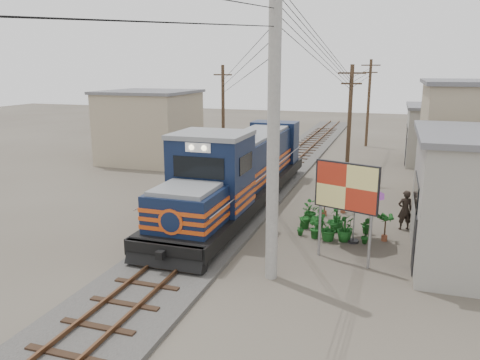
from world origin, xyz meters
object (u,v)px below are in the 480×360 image
(billboard, at_px, (346,189))
(market_umbrella, at_px, (356,188))
(locomotive, at_px, (240,172))
(vendor, at_px, (405,210))

(billboard, relative_size, market_umbrella, 1.18)
(billboard, height_order, market_umbrella, billboard)
(billboard, distance_m, market_umbrella, 2.11)
(locomotive, distance_m, billboard, 7.75)
(locomotive, relative_size, market_umbrella, 5.40)
(locomotive, height_order, market_umbrella, locomotive)
(billboard, distance_m, vendor, 5.16)
(billboard, bearing_deg, locomotive, 156.01)
(market_umbrella, bearing_deg, locomotive, 151.11)
(locomotive, distance_m, market_umbrella, 6.66)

